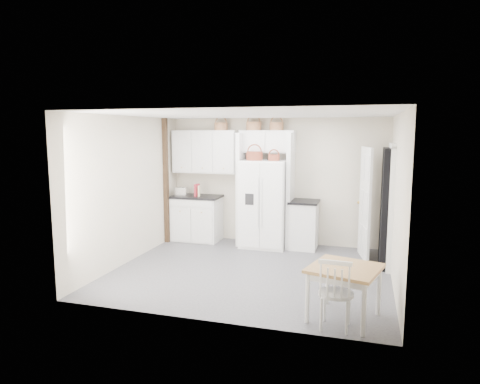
% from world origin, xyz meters
% --- Properties ---
extents(floor, '(4.50, 4.50, 0.00)m').
position_xyz_m(floor, '(0.00, 0.00, 0.00)').
color(floor, '#3E3D43').
rests_on(floor, ground).
extents(ceiling, '(4.50, 4.50, 0.00)m').
position_xyz_m(ceiling, '(0.00, 0.00, 2.60)').
color(ceiling, white).
rests_on(ceiling, wall_back).
extents(wall_back, '(4.50, 0.00, 4.50)m').
position_xyz_m(wall_back, '(0.00, 2.00, 1.30)').
color(wall_back, beige).
rests_on(wall_back, floor).
extents(wall_left, '(0.00, 4.00, 4.00)m').
position_xyz_m(wall_left, '(-2.25, 0.00, 1.30)').
color(wall_left, beige).
rests_on(wall_left, floor).
extents(wall_right, '(0.00, 4.00, 4.00)m').
position_xyz_m(wall_right, '(2.25, 0.00, 1.30)').
color(wall_right, beige).
rests_on(wall_right, floor).
extents(refrigerator, '(0.91, 0.73, 1.76)m').
position_xyz_m(refrigerator, '(-0.15, 1.61, 0.88)').
color(refrigerator, white).
rests_on(refrigerator, floor).
extents(base_cab_left, '(1.00, 0.63, 0.93)m').
position_xyz_m(base_cab_left, '(-1.66, 1.70, 0.46)').
color(base_cab_left, white).
rests_on(base_cab_left, floor).
extents(base_cab_right, '(0.53, 0.63, 0.93)m').
position_xyz_m(base_cab_right, '(0.64, 1.70, 0.46)').
color(base_cab_right, white).
rests_on(base_cab_right, floor).
extents(dining_table, '(0.99, 0.99, 0.67)m').
position_xyz_m(dining_table, '(1.59, -1.45, 0.34)').
color(dining_table, '#915D38').
rests_on(dining_table, floor).
extents(windsor_chair, '(0.44, 0.40, 0.85)m').
position_xyz_m(windsor_chair, '(1.51, -1.75, 0.43)').
color(windsor_chair, white).
rests_on(windsor_chair, floor).
extents(counter_left, '(1.04, 0.67, 0.04)m').
position_xyz_m(counter_left, '(-1.66, 1.70, 0.95)').
color(counter_left, black).
rests_on(counter_left, base_cab_left).
extents(counter_right, '(0.57, 0.67, 0.04)m').
position_xyz_m(counter_right, '(0.64, 1.70, 0.95)').
color(counter_right, black).
rests_on(counter_right, base_cab_right).
extents(toaster, '(0.26, 0.16, 0.18)m').
position_xyz_m(toaster, '(-1.98, 1.61, 1.06)').
color(toaster, silver).
rests_on(toaster, counter_left).
extents(cookbook_red, '(0.07, 0.18, 0.26)m').
position_xyz_m(cookbook_red, '(-1.62, 1.62, 1.10)').
color(cookbook_red, '#B32C3B').
rests_on(cookbook_red, counter_left).
extents(cookbook_cream, '(0.07, 0.15, 0.22)m').
position_xyz_m(cookbook_cream, '(-1.57, 1.62, 1.08)').
color(cookbook_cream, beige).
rests_on(cookbook_cream, counter_left).
extents(basket_upper_c, '(0.28, 0.28, 0.16)m').
position_xyz_m(basket_upper_c, '(-1.15, 1.83, 2.43)').
color(basket_upper_c, brown).
rests_on(basket_upper_c, upper_cabinet).
extents(basket_bridge_a, '(0.31, 0.31, 0.17)m').
position_xyz_m(basket_bridge_a, '(-0.44, 1.83, 2.44)').
color(basket_bridge_a, brown).
rests_on(basket_bridge_a, bridge_cabinet).
extents(basket_bridge_b, '(0.28, 0.28, 0.16)m').
position_xyz_m(basket_bridge_b, '(0.03, 1.83, 2.43)').
color(basket_bridge_b, brown).
rests_on(basket_bridge_b, bridge_cabinet).
extents(basket_fridge_a, '(0.32, 0.32, 0.17)m').
position_xyz_m(basket_fridge_a, '(-0.34, 1.51, 1.85)').
color(basket_fridge_a, brown).
rests_on(basket_fridge_a, refrigerator).
extents(basket_fridge_b, '(0.22, 0.22, 0.12)m').
position_xyz_m(basket_fridge_b, '(0.05, 1.51, 1.82)').
color(basket_fridge_b, brown).
rests_on(basket_fridge_b, refrigerator).
extents(upper_cabinet, '(1.40, 0.34, 0.90)m').
position_xyz_m(upper_cabinet, '(-1.50, 1.83, 1.90)').
color(upper_cabinet, white).
rests_on(upper_cabinet, wall_back).
extents(bridge_cabinet, '(1.12, 0.34, 0.45)m').
position_xyz_m(bridge_cabinet, '(-0.15, 1.83, 2.12)').
color(bridge_cabinet, white).
rests_on(bridge_cabinet, wall_back).
extents(fridge_panel_left, '(0.08, 0.60, 2.30)m').
position_xyz_m(fridge_panel_left, '(-0.66, 1.70, 1.15)').
color(fridge_panel_left, white).
rests_on(fridge_panel_left, floor).
extents(fridge_panel_right, '(0.08, 0.60, 2.30)m').
position_xyz_m(fridge_panel_right, '(0.36, 1.70, 1.15)').
color(fridge_panel_right, white).
rests_on(fridge_panel_right, floor).
extents(trim_post, '(0.09, 0.09, 2.60)m').
position_xyz_m(trim_post, '(-2.20, 1.35, 1.30)').
color(trim_post, black).
rests_on(trim_post, floor).
extents(doorway_void, '(0.18, 0.85, 2.05)m').
position_xyz_m(doorway_void, '(2.16, 1.00, 1.02)').
color(doorway_void, black).
rests_on(doorway_void, floor).
extents(door_slab, '(0.21, 0.79, 2.05)m').
position_xyz_m(door_slab, '(1.80, 1.33, 1.02)').
color(door_slab, white).
rests_on(door_slab, floor).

